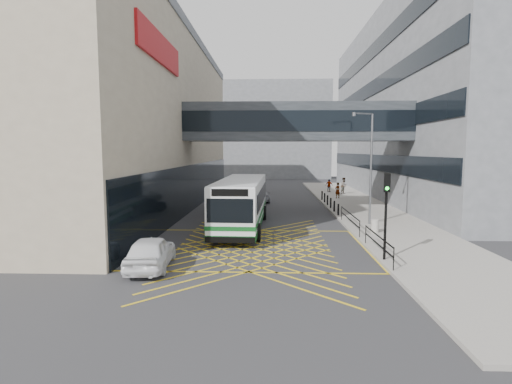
# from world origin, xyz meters

# --- Properties ---
(ground) EXTENTS (120.00, 120.00, 0.00)m
(ground) POSITION_xyz_m (0.00, 0.00, 0.00)
(ground) COLOR #333335
(building_whsmith) EXTENTS (24.17, 42.00, 16.00)m
(building_whsmith) POSITION_xyz_m (-17.98, 16.00, 8.00)
(building_whsmith) COLOR tan
(building_whsmith) RESTS_ON ground
(building_right) EXTENTS (24.09, 44.00, 20.00)m
(building_right) POSITION_xyz_m (23.98, 24.00, 10.00)
(building_right) COLOR slate
(building_right) RESTS_ON ground
(building_far) EXTENTS (28.00, 16.00, 18.00)m
(building_far) POSITION_xyz_m (-2.00, 60.00, 9.00)
(building_far) COLOR slate
(building_far) RESTS_ON ground
(skybridge) EXTENTS (20.00, 4.10, 3.00)m
(skybridge) POSITION_xyz_m (3.00, 12.00, 7.50)
(skybridge) COLOR #34393E
(skybridge) RESTS_ON ground
(pavement) EXTENTS (6.00, 54.00, 0.16)m
(pavement) POSITION_xyz_m (9.00, 15.00, 0.08)
(pavement) COLOR gray
(pavement) RESTS_ON ground
(box_junction) EXTENTS (12.00, 9.00, 0.01)m
(box_junction) POSITION_xyz_m (0.00, 0.00, 0.00)
(box_junction) COLOR gold
(box_junction) RESTS_ON ground
(bus) EXTENTS (3.26, 11.95, 3.33)m
(bus) POSITION_xyz_m (-1.01, 5.39, 1.78)
(bus) COLOR silver
(bus) RESTS_ON ground
(car_white) EXTENTS (2.28, 4.80, 1.48)m
(car_white) POSITION_xyz_m (-4.39, -4.00, 0.74)
(car_white) COLOR white
(car_white) RESTS_ON ground
(car_dark) EXTENTS (3.18, 4.49, 1.31)m
(car_dark) POSITION_xyz_m (-2.29, 11.40, 0.65)
(car_dark) COLOR #222228
(car_dark) RESTS_ON ground
(car_silver) EXTENTS (2.26, 4.23, 1.25)m
(car_silver) POSITION_xyz_m (-0.11, 19.37, 0.63)
(car_silver) COLOR #9D9FA5
(car_silver) RESTS_ON ground
(traffic_light) EXTENTS (0.31, 0.48, 4.04)m
(traffic_light) POSITION_xyz_m (6.23, -2.89, 2.79)
(traffic_light) COLOR black
(traffic_light) RESTS_ON pavement
(street_lamp) EXTENTS (1.64, 0.91, 7.57)m
(street_lamp) POSITION_xyz_m (7.64, 6.34, 4.47)
(street_lamp) COLOR slate
(street_lamp) RESTS_ON pavement
(litter_bin) EXTENTS (0.47, 0.47, 0.81)m
(litter_bin) POSITION_xyz_m (7.40, 3.42, 0.56)
(litter_bin) COLOR #ADA89E
(litter_bin) RESTS_ON pavement
(kerb_railings) EXTENTS (0.05, 12.54, 1.00)m
(kerb_railings) POSITION_xyz_m (6.15, 1.78, 0.88)
(kerb_railings) COLOR black
(kerb_railings) RESTS_ON pavement
(bollards) EXTENTS (0.14, 10.14, 0.90)m
(bollards) POSITION_xyz_m (6.25, 15.00, 0.61)
(bollards) COLOR black
(bollards) RESTS_ON pavement
(pedestrian_a) EXTENTS (0.81, 0.74, 1.67)m
(pedestrian_a) POSITION_xyz_m (8.06, 21.35, 1.00)
(pedestrian_a) COLOR gray
(pedestrian_a) RESTS_ON pavement
(pedestrian_b) EXTENTS (1.04, 1.02, 1.89)m
(pedestrian_b) POSITION_xyz_m (9.57, 25.90, 1.10)
(pedestrian_b) COLOR gray
(pedestrian_b) RESTS_ON pavement
(pedestrian_c) EXTENTS (1.01, 0.74, 1.55)m
(pedestrian_c) POSITION_xyz_m (8.11, 27.91, 0.94)
(pedestrian_c) COLOR gray
(pedestrian_c) RESTS_ON pavement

